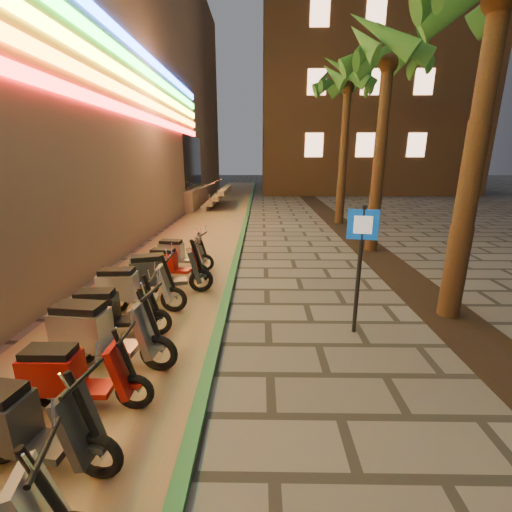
{
  "coord_description": "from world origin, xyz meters",
  "views": [
    {
      "loc": [
        -0.14,
        -4.3,
        3.04
      ],
      "look_at": [
        -0.24,
        2.07,
        1.2
      ],
      "focal_mm": 24.0,
      "sensor_mm": 36.0,
      "label": 1
    }
  ],
  "objects_px": {
    "pedestrian_sign": "(360,253)",
    "scooter_3": "(19,425)",
    "scooter_4": "(73,375)",
    "scooter_8": "(162,273)",
    "scooter_7": "(132,288)",
    "scooter_6": "(112,311)",
    "scooter_9": "(172,263)",
    "scooter_10": "(180,253)",
    "scooter_5": "(100,332)"
  },
  "relations": [
    {
      "from": "pedestrian_sign",
      "to": "scooter_9",
      "type": "height_order",
      "value": "pedestrian_sign"
    },
    {
      "from": "scooter_4",
      "to": "scooter_6",
      "type": "bearing_deg",
      "value": 98.47
    },
    {
      "from": "scooter_5",
      "to": "scooter_6",
      "type": "distance_m",
      "value": 0.92
    },
    {
      "from": "scooter_3",
      "to": "scooter_9",
      "type": "bearing_deg",
      "value": 96.26
    },
    {
      "from": "scooter_8",
      "to": "scooter_6",
      "type": "bearing_deg",
      "value": -118.21
    },
    {
      "from": "scooter_6",
      "to": "scooter_10",
      "type": "bearing_deg",
      "value": 80.76
    },
    {
      "from": "scooter_6",
      "to": "scooter_10",
      "type": "height_order",
      "value": "scooter_6"
    },
    {
      "from": "scooter_7",
      "to": "scooter_8",
      "type": "bearing_deg",
      "value": 64.53
    },
    {
      "from": "scooter_7",
      "to": "scooter_3",
      "type": "bearing_deg",
      "value": -89.16
    },
    {
      "from": "scooter_7",
      "to": "scooter_4",
      "type": "bearing_deg",
      "value": -86.75
    },
    {
      "from": "scooter_9",
      "to": "scooter_7",
      "type": "bearing_deg",
      "value": -92.66
    },
    {
      "from": "scooter_6",
      "to": "scooter_8",
      "type": "distance_m",
      "value": 1.89
    },
    {
      "from": "scooter_3",
      "to": "scooter_8",
      "type": "relative_size",
      "value": 0.94
    },
    {
      "from": "scooter_4",
      "to": "scooter_6",
      "type": "relative_size",
      "value": 0.96
    },
    {
      "from": "scooter_6",
      "to": "scooter_9",
      "type": "bearing_deg",
      "value": 78.92
    },
    {
      "from": "pedestrian_sign",
      "to": "scooter_3",
      "type": "relative_size",
      "value": 1.35
    },
    {
      "from": "scooter_3",
      "to": "scooter_5",
      "type": "xyz_separation_m",
      "value": [
        0.0,
        1.76,
        0.05
      ]
    },
    {
      "from": "scooter_6",
      "to": "pedestrian_sign",
      "type": "bearing_deg",
      "value": -1.49
    },
    {
      "from": "scooter_8",
      "to": "scooter_10",
      "type": "xyz_separation_m",
      "value": [
        -0.05,
        1.93,
        -0.08
      ]
    },
    {
      "from": "scooter_4",
      "to": "scooter_7",
      "type": "bearing_deg",
      "value": 95.53
    },
    {
      "from": "pedestrian_sign",
      "to": "scooter_9",
      "type": "distance_m",
      "value": 4.85
    },
    {
      "from": "scooter_4",
      "to": "scooter_8",
      "type": "height_order",
      "value": "scooter_8"
    },
    {
      "from": "scooter_6",
      "to": "scooter_3",
      "type": "bearing_deg",
      "value": -90.08
    },
    {
      "from": "scooter_5",
      "to": "scooter_10",
      "type": "relative_size",
      "value": 1.19
    },
    {
      "from": "scooter_4",
      "to": "scooter_10",
      "type": "height_order",
      "value": "scooter_4"
    },
    {
      "from": "scooter_3",
      "to": "scooter_4",
      "type": "bearing_deg",
      "value": 93.01
    },
    {
      "from": "pedestrian_sign",
      "to": "scooter_5",
      "type": "distance_m",
      "value": 4.3
    },
    {
      "from": "scooter_6",
      "to": "scooter_8",
      "type": "bearing_deg",
      "value": 74.41
    },
    {
      "from": "scooter_5",
      "to": "scooter_7",
      "type": "bearing_deg",
      "value": 102.76
    },
    {
      "from": "scooter_3",
      "to": "scooter_4",
      "type": "relative_size",
      "value": 1.09
    },
    {
      "from": "scooter_7",
      "to": "scooter_10",
      "type": "distance_m",
      "value": 2.81
    },
    {
      "from": "scooter_9",
      "to": "scooter_10",
      "type": "bearing_deg",
      "value": 98.63
    },
    {
      "from": "scooter_7",
      "to": "scooter_9",
      "type": "bearing_deg",
      "value": 77.45
    },
    {
      "from": "scooter_4",
      "to": "scooter_5",
      "type": "distance_m",
      "value": 0.91
    },
    {
      "from": "scooter_10",
      "to": "scooter_3",
      "type": "bearing_deg",
      "value": -82.95
    },
    {
      "from": "scooter_3",
      "to": "scooter_10",
      "type": "relative_size",
      "value": 1.09
    },
    {
      "from": "pedestrian_sign",
      "to": "scooter_5",
      "type": "bearing_deg",
      "value": -152.77
    },
    {
      "from": "pedestrian_sign",
      "to": "scooter_7",
      "type": "relative_size",
      "value": 1.33
    },
    {
      "from": "pedestrian_sign",
      "to": "scooter_5",
      "type": "height_order",
      "value": "pedestrian_sign"
    },
    {
      "from": "scooter_6",
      "to": "scooter_7",
      "type": "relative_size",
      "value": 0.94
    },
    {
      "from": "scooter_6",
      "to": "scooter_7",
      "type": "distance_m",
      "value": 0.98
    },
    {
      "from": "scooter_4",
      "to": "scooter_9",
      "type": "distance_m",
      "value": 4.68
    },
    {
      "from": "scooter_3",
      "to": "scooter_8",
      "type": "xyz_separation_m",
      "value": [
        0.15,
        4.5,
        0.04
      ]
    },
    {
      "from": "scooter_3",
      "to": "scooter_4",
      "type": "xyz_separation_m",
      "value": [
        0.07,
        0.85,
        -0.04
      ]
    },
    {
      "from": "pedestrian_sign",
      "to": "scooter_3",
      "type": "xyz_separation_m",
      "value": [
        -4.05,
        -2.88,
        -0.97
      ]
    },
    {
      "from": "scooter_4",
      "to": "scooter_3",
      "type": "bearing_deg",
      "value": -94.74
    },
    {
      "from": "scooter_4",
      "to": "scooter_9",
      "type": "height_order",
      "value": "scooter_4"
    },
    {
      "from": "scooter_3",
      "to": "scooter_8",
      "type": "height_order",
      "value": "scooter_8"
    },
    {
      "from": "scooter_5",
      "to": "scooter_9",
      "type": "relative_size",
      "value": 1.21
    },
    {
      "from": "scooter_4",
      "to": "scooter_8",
      "type": "relative_size",
      "value": 0.86
    }
  ]
}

